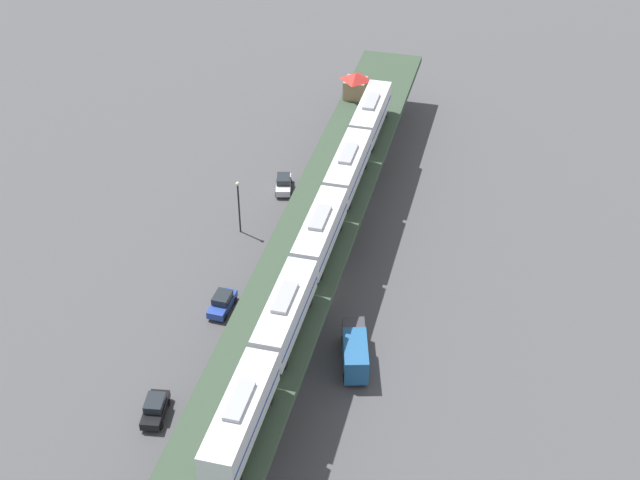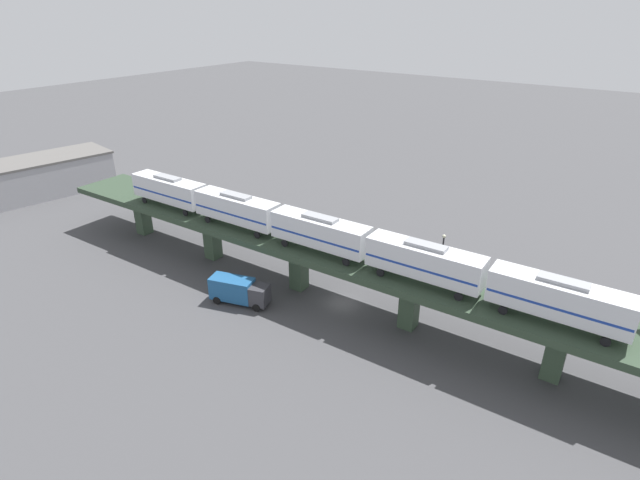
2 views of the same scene
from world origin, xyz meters
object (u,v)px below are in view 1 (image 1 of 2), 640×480
object	(u,v)px
subway_train	(320,232)
street_car_black	(155,408)
street_lamp	(239,203)
street_car_blue	(222,302)
delivery_truck	(355,350)
signal_hut	(356,84)
street_car_silver	(283,183)

from	to	relation	value
subway_train	street_car_black	xyz separation A→B (m)	(10.27, 19.26, -8.43)
street_lamp	street_car_blue	bearing A→B (deg)	101.97
street_car_blue	street_car_black	bearing A→B (deg)	87.50
street_car_blue	delivery_truck	world-z (taller)	delivery_truck
street_car_black	street_lamp	world-z (taller)	street_lamp
street_car_blue	delivery_truck	size ratio (longest dim) A/B	0.59
signal_hut	subway_train	bearing A→B (deg)	97.72
street_car_blue	street_lamp	size ratio (longest dim) A/B	0.64
street_car_silver	street_car_black	xyz separation A→B (m)	(-0.01, 39.11, 0.00)
signal_hut	street_lamp	distance (m)	25.55
signal_hut	delivery_truck	world-z (taller)	signal_hut
street_car_blue	street_car_silver	bearing A→B (deg)	-88.32
signal_hut	street_car_blue	world-z (taller)	signal_hut
subway_train	street_lamp	bearing A→B (deg)	-38.45
street_car_black	delivery_truck	world-z (taller)	delivery_truck
signal_hut	street_car_silver	xyz separation A→B (m)	(5.70, 13.93, -7.69)
street_lamp	delivery_truck	bearing A→B (deg)	135.69
street_car_blue	delivery_truck	bearing A→B (deg)	164.89
signal_hut	delivery_truck	xyz separation A→B (m)	(-10.27, 41.61, -6.87)
street_car_silver	subway_train	bearing A→B (deg)	117.39
street_car_black	street_lamp	size ratio (longest dim) A/B	0.67
street_car_silver	street_car_blue	world-z (taller)	same
signal_hut	street_car_black	xyz separation A→B (m)	(5.69, 53.04, -7.69)
signal_hut	street_car_black	bearing A→B (deg)	83.87
delivery_truck	street_car_blue	bearing A→B (deg)	-15.11
street_car_blue	signal_hut	bearing A→B (deg)	-97.62
delivery_truck	street_lamp	world-z (taller)	street_lamp
street_car_black	delivery_truck	xyz separation A→B (m)	(-15.96, -11.43, 0.82)
subway_train	street_car_silver	xyz separation A→B (m)	(10.28, -19.85, -8.43)
street_lamp	signal_hut	bearing A→B (deg)	-108.30
subway_train	street_car_silver	distance (m)	23.89
subway_train	street_car_blue	bearing A→B (deg)	21.12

